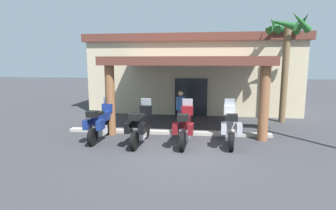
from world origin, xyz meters
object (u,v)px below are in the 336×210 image
Objects in this scene: motel_building at (194,72)px; motorcycle_blue at (101,123)px; motorcycle_maroon at (185,126)px; motorcycle_silver at (230,126)px; palm_tree_near_portico at (287,41)px; motorcycle_black at (140,126)px; pedestrian at (180,107)px.

motel_building is 8.76m from motorcycle_blue.
motorcycle_maroon is at bearing -89.06° from motel_building.
motorcycle_blue is 3.31m from motorcycle_maroon.
palm_tree_near_portico is at bearing -32.81° from motorcycle_silver.
motel_building reaches higher than motorcycle_black.
motorcycle_blue is 0.41× the size of palm_tree_near_portico.
palm_tree_near_portico reaches higher than motel_building.
pedestrian is at bearing -23.07° from motorcycle_black.
pedestrian is (1.30, 2.56, 0.31)m from motorcycle_black.
motorcycle_blue and motorcycle_maroon have the same top height.
motorcycle_maroon is (3.30, -0.24, 0.00)m from motorcycle_blue.
palm_tree_near_portico reaches higher than motorcycle_maroon.
motorcycle_silver is (4.95, -0.04, 0.00)m from motorcycle_blue.
motorcycle_blue is 1.68m from motorcycle_black.
motorcycle_blue and motorcycle_black have the same top height.
palm_tree_near_portico is (6.31, 4.52, 3.34)m from motorcycle_black.
motorcycle_black is at bearing 97.81° from motorcycle_silver.
motorcycle_black is 0.41× the size of palm_tree_near_portico.
pedestrian is at bearing -49.93° from motorcycle_blue.
motel_building is 5.76× the size of motorcycle_blue.
motorcycle_black is (-1.75, -8.24, -1.64)m from motel_building.
motorcycle_black is 1.65m from motorcycle_maroon.
motorcycle_silver is (1.55, -7.94, -1.64)m from motel_building.
palm_tree_near_portico is at bearing -50.44° from motorcycle_black.
motorcycle_maroon is 1.00× the size of motorcycle_silver.
motel_building reaches higher than motorcycle_blue.
pedestrian is at bearing 44.13° from motorcycle_silver.
motorcycle_maroon is 7.25m from palm_tree_near_portico.
motorcycle_blue is 1.00× the size of motorcycle_black.
motel_building is 5.76× the size of motorcycle_maroon.
palm_tree_near_portico reaches higher than motorcycle_blue.
motorcycle_black is 3.31m from motorcycle_silver.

